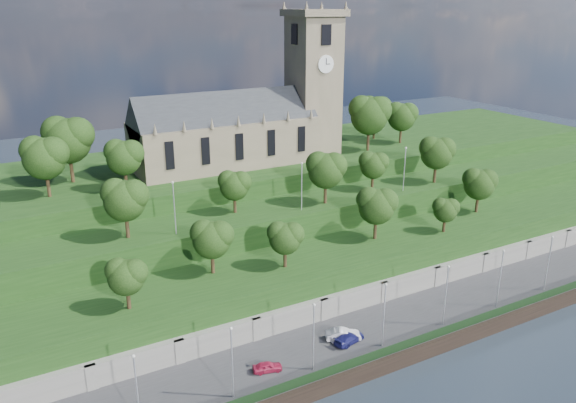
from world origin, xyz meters
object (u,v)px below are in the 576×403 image
car_right (349,338)px  car_left (267,367)px  church (250,120)px  car_middle (343,335)px

car_right → car_left: bearing=77.7°
car_left → church: bearing=-8.3°
car_left → car_right: bearing=-73.7°
car_left → car_middle: car_middle is taller
church → car_middle: bearing=-98.9°
church → car_right: bearing=-98.3°
car_left → car_middle: (11.28, 1.19, 0.14)m
car_middle → car_right: (0.32, -0.88, -0.08)m
car_left → car_right: (11.59, 0.31, 0.06)m
church → car_right: 45.88m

